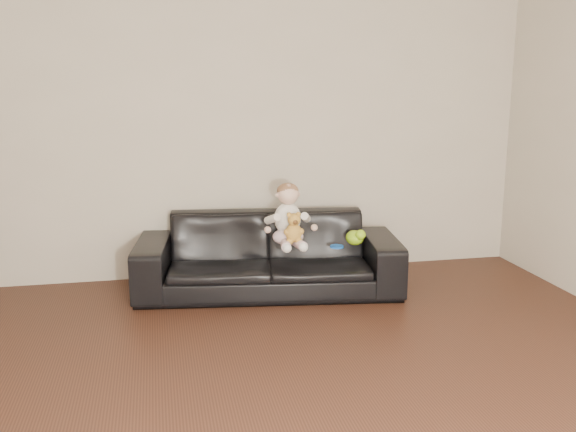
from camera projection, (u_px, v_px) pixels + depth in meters
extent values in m
plane|color=beige|center=(224.00, 116.00, 5.09)|extent=(5.00, 0.00, 5.00)
imported|color=black|center=(268.00, 254.00, 4.88)|extent=(2.06, 1.02, 0.58)
ellipsoid|color=silver|center=(288.00, 237.00, 4.78)|extent=(0.24, 0.21, 0.13)
ellipsoid|color=white|center=(288.00, 219.00, 4.77)|extent=(0.20, 0.17, 0.24)
sphere|color=beige|center=(288.00, 194.00, 4.71)|extent=(0.16, 0.16, 0.16)
ellipsoid|color=#8C603F|center=(288.00, 191.00, 4.72)|extent=(0.16, 0.16, 0.11)
cylinder|color=silver|center=(286.00, 244.00, 4.63)|extent=(0.07, 0.20, 0.08)
cylinder|color=silver|center=(299.00, 244.00, 4.65)|extent=(0.07, 0.20, 0.08)
sphere|color=white|center=(287.00, 248.00, 4.53)|extent=(0.07, 0.07, 0.07)
sphere|color=white|center=(303.00, 247.00, 4.56)|extent=(0.07, 0.07, 0.07)
cylinder|color=white|center=(272.00, 219.00, 4.69)|extent=(0.06, 0.17, 0.11)
cylinder|color=white|center=(306.00, 217.00, 4.74)|extent=(0.06, 0.17, 0.11)
ellipsoid|color=gold|center=(294.00, 233.00, 4.63)|extent=(0.14, 0.12, 0.14)
sphere|color=gold|center=(294.00, 220.00, 4.59)|extent=(0.11, 0.11, 0.09)
sphere|color=gold|center=(289.00, 215.00, 4.59)|extent=(0.04, 0.04, 0.04)
sphere|color=gold|center=(298.00, 214.00, 4.60)|extent=(0.04, 0.04, 0.04)
sphere|color=#593819|center=(295.00, 222.00, 4.55)|extent=(0.04, 0.04, 0.04)
ellipsoid|color=#93D118|center=(355.00, 238.00, 4.78)|extent=(0.18, 0.19, 0.11)
sphere|color=#E11A45|center=(353.00, 238.00, 4.86)|extent=(0.09, 0.09, 0.07)
cylinder|color=blue|center=(337.00, 247.00, 4.72)|extent=(0.12, 0.12, 0.01)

